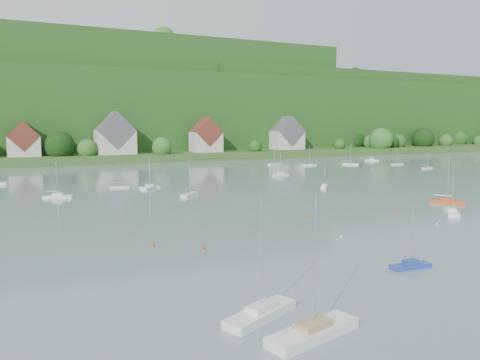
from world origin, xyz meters
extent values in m
cube|color=#2C511E|center=(0.00, 200.00, 1.50)|extent=(600.00, 60.00, 3.00)
cube|color=#164315|center=(0.00, 275.00, 20.00)|extent=(620.00, 160.00, 40.00)
cube|color=#164315|center=(10.00, 270.00, 28.00)|extent=(240.00, 130.00, 60.00)
cube|color=#164315|center=(160.00, 255.00, 22.00)|extent=(200.00, 110.00, 48.00)
sphere|color=#225218|center=(218.82, 196.52, 6.33)|extent=(10.24, 10.24, 10.24)
sphere|color=#336525|center=(141.50, 180.22, 7.19)|extent=(12.88, 12.88, 12.88)
sphere|color=black|center=(139.35, 197.94, 6.40)|extent=(10.46, 10.46, 10.46)
sphere|color=#225218|center=(118.43, 184.90, 5.10)|extent=(6.45, 6.45, 6.45)
sphere|color=#336525|center=(228.18, 189.87, 5.07)|extent=(6.37, 6.37, 6.37)
sphere|color=black|center=(152.01, 194.00, 6.47)|extent=(10.68, 10.68, 10.68)
sphere|color=black|center=(177.90, 186.42, 7.18)|extent=(12.85, 12.85, 12.85)
sphere|color=#336525|center=(-6.80, 183.88, 5.66)|extent=(8.19, 8.19, 8.19)
sphere|color=#336525|center=(153.96, 190.35, 6.41)|extent=(10.50, 10.50, 10.50)
sphere|color=black|center=(152.76, 184.28, 5.62)|extent=(8.05, 8.05, 8.05)
sphere|color=#336525|center=(46.85, 192.08, 6.95)|extent=(12.16, 12.16, 12.16)
sphere|color=#336525|center=(22.99, 179.93, 5.84)|extent=(8.73, 8.73, 8.73)
sphere|color=#225218|center=(198.64, 187.75, 5.51)|extent=(7.74, 7.74, 7.74)
sphere|color=#225218|center=(159.04, 186.11, 5.87)|extent=(8.84, 8.84, 8.84)
sphere|color=#225218|center=(67.84, 181.69, 5.03)|extent=(6.24, 6.24, 6.24)
sphere|color=black|center=(89.43, 194.54, 5.65)|extent=(8.16, 8.16, 8.16)
sphere|color=#336525|center=(144.77, 192.32, 5.63)|extent=(8.09, 8.09, 8.09)
sphere|color=#336525|center=(197.13, 187.30, 5.65)|extent=(8.14, 8.14, 8.14)
sphere|color=black|center=(-17.00, 186.36, 6.87)|extent=(11.92, 11.92, 11.92)
sphere|color=#225218|center=(39.50, 255.03, 60.25)|extent=(12.83, 12.83, 12.83)
sphere|color=#225218|center=(1.11, 279.65, 60.23)|extent=(12.73, 12.73, 12.73)
sphere|color=#225218|center=(83.40, 244.53, 60.01)|extent=(11.50, 11.50, 11.50)
sphere|color=#225218|center=(60.71, 274.89, 60.56)|extent=(14.65, 14.65, 14.65)
sphere|color=#336525|center=(39.25, 231.29, 60.09)|extent=(11.95, 11.95, 11.95)
sphere|color=#225218|center=(119.44, 238.58, 59.71)|extent=(9.76, 9.76, 9.76)
sphere|color=black|center=(-3.47, 243.31, 59.44)|extent=(8.21, 8.21, 8.21)
sphere|color=#336525|center=(-22.82, 267.10, 60.14)|extent=(12.24, 12.24, 12.24)
sphere|color=#336525|center=(114.51, 242.98, 59.58)|extent=(9.00, 9.00, 9.00)
sphere|color=#225218|center=(101.03, 257.97, 59.41)|extent=(8.03, 8.03, 8.03)
sphere|color=#336525|center=(176.64, 258.30, 47.67)|extent=(9.52, 9.52, 9.52)
sphere|color=#336525|center=(233.20, 259.00, 47.60)|extent=(9.12, 9.12, 9.12)
sphere|color=#336525|center=(100.48, 258.36, 48.62)|extent=(14.97, 14.97, 14.97)
sphere|color=black|center=(161.92, 228.86, 47.32)|extent=(7.52, 7.52, 7.52)
sphere|color=#225218|center=(78.67, 255.82, 47.71)|extent=(9.78, 9.78, 9.78)
sphere|color=#225218|center=(119.68, 254.71, 48.10)|extent=(12.02, 12.02, 12.02)
sphere|color=black|center=(137.90, 236.02, 48.02)|extent=(11.57, 11.57, 11.57)
sphere|color=#225218|center=(122.43, 222.73, 48.21)|extent=(12.65, 12.65, 12.65)
sphere|color=#336525|center=(142.64, 228.37, 47.45)|extent=(8.28, 8.28, 8.28)
sphere|color=black|center=(167.90, 264.31, 47.31)|extent=(7.47, 7.47, 7.47)
sphere|color=#336525|center=(99.14, 247.22, 47.66)|extent=(9.48, 9.48, 9.48)
sphere|color=black|center=(189.44, 271.22, 41.48)|extent=(8.43, 8.43, 8.43)
sphere|color=black|center=(182.06, 244.68, 42.37)|extent=(13.54, 13.54, 13.54)
sphere|color=black|center=(118.67, 252.35, 42.64)|extent=(15.08, 15.08, 15.08)
sphere|color=#336525|center=(108.41, 268.02, 42.80)|extent=(15.99, 15.99, 15.99)
sphere|color=black|center=(-3.70, 272.21, 42.75)|extent=(15.72, 15.72, 15.72)
sphere|color=#336525|center=(218.40, 301.50, 42.48)|extent=(14.17, 14.17, 14.17)
sphere|color=#225218|center=(10.88, 267.92, 41.84)|extent=(10.54, 10.54, 10.54)
sphere|color=black|center=(233.10, 233.99, 42.47)|extent=(14.14, 14.14, 14.14)
cube|color=beige|center=(-30.00, 189.00, 7.00)|extent=(12.00, 9.00, 8.00)
cube|color=brown|center=(-30.00, 189.00, 11.00)|extent=(12.00, 9.36, 12.00)
cube|color=beige|center=(5.00, 188.00, 8.00)|extent=(16.00, 11.00, 10.00)
cube|color=#55555C|center=(5.00, 188.00, 13.00)|extent=(16.00, 11.44, 16.00)
cube|color=beige|center=(45.00, 186.00, 7.50)|extent=(13.00, 10.00, 9.00)
cube|color=brown|center=(45.00, 186.00, 12.00)|extent=(13.00, 10.40, 13.00)
cube|color=beige|center=(90.00, 190.00, 7.50)|extent=(15.00, 10.00, 9.00)
cube|color=#55555C|center=(90.00, 190.00, 12.00)|extent=(15.00, 10.40, 15.00)
cube|color=white|center=(-13.33, 19.32, 0.36)|extent=(7.44, 4.94, 0.73)
cube|color=white|center=(-13.33, 19.32, 0.98)|extent=(2.91, 2.37, 0.50)
cylinder|color=silver|center=(-13.33, 19.32, 5.27)|extent=(0.10, 0.10, 9.09)
cylinder|color=silver|center=(-14.32, 18.86, 1.63)|extent=(3.65, 1.78, 0.08)
cube|color=#254296|center=(7.59, 24.19, 0.24)|extent=(4.86, 1.72, 0.48)
cube|color=#254296|center=(7.59, 24.19, 0.73)|extent=(1.74, 1.07, 0.50)
cylinder|color=silver|center=(7.59, 24.19, 3.45)|extent=(0.10, 0.10, 5.96)
cylinder|color=silver|center=(6.88, 24.25, 1.38)|extent=(2.62, 0.30, 0.08)
cube|color=white|center=(-11.40, 14.65, 0.40)|extent=(8.21, 4.09, 0.79)
cube|color=tan|center=(-11.40, 14.65, 1.04)|extent=(3.07, 2.18, 0.50)
cylinder|color=silver|center=(-11.40, 14.65, 5.74)|extent=(0.10, 0.10, 9.89)
cylinder|color=silver|center=(-12.55, 14.36, 1.69)|extent=(4.24, 1.15, 0.08)
cube|color=white|center=(37.01, 44.26, 0.34)|extent=(5.99, 6.41, 0.69)
cube|color=white|center=(37.01, 44.26, 0.94)|extent=(2.60, 2.69, 0.50)
cylinder|color=silver|center=(37.01, 44.26, 4.97)|extent=(0.10, 0.10, 8.58)
cylinder|color=silver|center=(36.32, 43.49, 1.59)|extent=(2.56, 2.88, 0.08)
cube|color=#D24C1E|center=(45.58, 52.69, 0.31)|extent=(5.41, 5.95, 0.63)
cube|color=#D24C1E|center=(45.58, 52.69, 0.88)|extent=(2.37, 2.48, 0.50)
cylinder|color=silver|center=(45.58, 52.69, 4.57)|extent=(0.10, 0.10, 7.87)
cylinder|color=silver|center=(44.97, 53.41, 1.53)|extent=(2.30, 2.70, 0.08)
sphere|color=#FF4301|center=(-10.22, 41.04, 0.00)|extent=(0.47, 0.47, 0.47)
sphere|color=silver|center=(9.21, 38.57, 0.00)|extent=(0.41, 0.41, 0.41)
sphere|color=#FF4301|center=(28.98, 49.02, 0.00)|extent=(0.48, 0.48, 0.48)
sphere|color=#FF4301|center=(13.08, 52.74, 0.00)|extent=(0.46, 0.46, 0.46)
sphere|color=silver|center=(27.85, 39.04, 0.00)|extent=(0.41, 0.41, 0.41)
sphere|color=#FF4301|center=(-15.62, 45.04, 0.00)|extent=(0.44, 0.44, 0.44)
cube|color=white|center=(104.05, 143.28, 0.29)|extent=(5.86, 3.83, 0.57)
cube|color=white|center=(104.05, 143.28, 0.82)|extent=(2.28, 1.85, 0.50)
cylinder|color=silver|center=(104.05, 143.28, 4.14)|extent=(0.10, 0.10, 7.14)
cylinder|color=silver|center=(103.27, 143.63, 1.47)|extent=(2.89, 1.38, 0.08)
cube|color=white|center=(2.35, 83.35, 0.30)|extent=(5.38, 5.36, 0.59)
cylinder|color=silver|center=(2.35, 83.35, 4.30)|extent=(0.10, 0.10, 7.42)
cylinder|color=silver|center=(1.72, 82.72, 1.49)|extent=(2.37, 2.36, 0.08)
cube|color=white|center=(100.29, 124.35, 0.24)|extent=(4.85, 1.72, 0.48)
cylinder|color=silver|center=(100.29, 124.35, 3.45)|extent=(0.10, 0.10, 5.95)
cylinder|color=silver|center=(99.58, 124.41, 1.38)|extent=(2.61, 0.30, 0.08)
cube|color=white|center=(57.30, 144.04, 0.31)|extent=(6.34, 3.85, 0.61)
cylinder|color=silver|center=(57.30, 144.04, 4.45)|extent=(0.10, 0.10, 7.67)
cylinder|color=silver|center=(56.45, 143.70, 1.51)|extent=(3.17, 1.31, 0.08)
cube|color=white|center=(36.93, 82.11, 0.23)|extent=(4.13, 4.35, 0.47)
cube|color=white|center=(36.93, 82.11, 0.72)|extent=(1.78, 1.83, 0.50)
cylinder|color=silver|center=(36.93, 82.11, 3.40)|extent=(0.10, 0.10, 5.86)
cylinder|color=silver|center=(36.46, 81.59, 1.37)|extent=(1.80, 1.96, 0.08)
cube|color=white|center=(-9.20, 102.63, 0.23)|extent=(4.81, 2.21, 0.46)
cylinder|color=silver|center=(-9.20, 102.63, 3.37)|extent=(0.10, 0.10, 5.81)
cylinder|color=silver|center=(-9.88, 102.77, 1.36)|extent=(2.52, 0.60, 0.08)
cube|color=white|center=(-2.85, 97.79, 0.28)|extent=(5.08, 5.03, 0.56)
cylinder|color=silver|center=(-2.85, 97.79, 4.05)|extent=(0.10, 0.10, 6.98)
cylinder|color=silver|center=(-3.45, 97.21, 1.46)|extent=(2.25, 2.21, 0.08)
cube|color=white|center=(-2.69, 98.87, 0.26)|extent=(5.30, 2.31, 0.51)
cube|color=white|center=(-2.69, 98.87, 0.76)|extent=(1.94, 1.30, 0.50)
cylinder|color=silver|center=(-2.69, 98.87, 3.72)|extent=(0.10, 0.10, 6.41)
cylinder|color=silver|center=(-3.45, 98.73, 1.41)|extent=(2.79, 0.57, 0.08)
cube|color=white|center=(-24.07, 92.24, 0.29)|extent=(6.08, 3.28, 0.59)
cube|color=white|center=(-24.07, 92.24, 0.84)|extent=(2.29, 1.70, 0.50)
cylinder|color=silver|center=(-24.07, 92.24, 4.24)|extent=(0.10, 0.10, 7.32)
cylinder|color=silver|center=(-24.91, 92.49, 1.49)|extent=(3.10, 1.02, 0.08)
cube|color=white|center=(67.26, 135.12, 0.28)|extent=(5.73, 1.71, 0.57)
cylinder|color=silver|center=(67.26, 135.12, 4.13)|extent=(0.10, 0.10, 7.12)
cylinder|color=silver|center=(66.41, 135.13, 1.47)|extent=(3.13, 0.15, 0.08)
cube|color=white|center=(83.56, 131.41, 0.30)|extent=(5.35, 5.54, 0.60)
cylinder|color=silver|center=(83.56, 131.41, 4.36)|extent=(0.10, 0.10, 7.52)
cylinder|color=silver|center=(82.94, 132.07, 1.50)|extent=(2.33, 2.47, 0.08)
cube|color=white|center=(40.43, 109.98, 0.26)|extent=(5.31, 1.97, 0.52)
cube|color=white|center=(40.43, 109.98, 0.77)|extent=(1.91, 1.20, 0.50)
cylinder|color=silver|center=(40.43, 109.98, 3.76)|extent=(0.10, 0.10, 6.48)
cylinder|color=silver|center=(39.66, 109.90, 1.42)|extent=(2.85, 0.37, 0.08)
cube|color=white|center=(98.74, 107.92, 0.25)|extent=(5.18, 2.50, 0.50)
cylinder|color=silver|center=(98.74, 107.92, 3.62)|extent=(0.10, 0.10, 6.25)
cylinder|color=silver|center=(98.01, 107.75, 1.40)|extent=(2.69, 0.70, 0.08)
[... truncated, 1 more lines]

